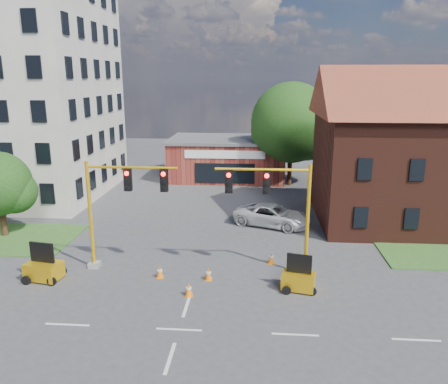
% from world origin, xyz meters
% --- Properties ---
extents(ground, '(120.00, 120.00, 0.00)m').
position_xyz_m(ground, '(0.00, 0.00, 0.00)').
color(ground, '#3F3F41').
rests_on(ground, ground).
extents(lane_markings, '(60.00, 36.00, 0.01)m').
position_xyz_m(lane_markings, '(0.00, -3.00, 0.01)').
color(lane_markings, white).
rests_on(lane_markings, ground).
extents(brick_shop, '(12.40, 8.40, 4.30)m').
position_xyz_m(brick_shop, '(0.00, 29.98, 2.16)').
color(brick_shop, maroon).
rests_on(brick_shop, ground).
extents(tree_large, '(8.33, 7.93, 10.25)m').
position_xyz_m(tree_large, '(6.90, 27.08, 6.02)').
color(tree_large, '#352213').
rests_on(tree_large, ground).
extents(tree_nw_front, '(4.52, 4.31, 5.86)m').
position_xyz_m(tree_nw_front, '(-13.78, 10.58, 3.54)').
color(tree_nw_front, '#352213').
rests_on(tree_nw_front, ground).
extents(signal_mast_west, '(5.30, 0.60, 6.20)m').
position_xyz_m(signal_mast_west, '(-4.36, 6.00, 3.92)').
color(signal_mast_west, gray).
rests_on(signal_mast_west, ground).
extents(signal_mast_east, '(5.30, 0.60, 6.20)m').
position_xyz_m(signal_mast_east, '(4.36, 6.00, 3.92)').
color(signal_mast_east, gray).
rests_on(signal_mast_east, ground).
extents(trailer_west, '(1.98, 1.50, 2.04)m').
position_xyz_m(trailer_west, '(-8.09, 4.21, 0.64)').
color(trailer_west, yellow).
rests_on(trailer_west, ground).
extents(trailer_east, '(1.84, 1.44, 1.86)m').
position_xyz_m(trailer_east, '(5.47, 4.13, 0.58)').
color(trailer_east, yellow).
rests_on(trailer_east, ground).
extents(cone_a, '(0.40, 0.40, 0.70)m').
position_xyz_m(cone_a, '(-1.94, 4.94, 0.34)').
color(cone_a, orange).
rests_on(cone_a, ground).
extents(cone_b, '(0.40, 0.40, 0.70)m').
position_xyz_m(cone_b, '(0.74, 4.86, 0.34)').
color(cone_b, orange).
rests_on(cone_b, ground).
extents(cone_c, '(0.40, 0.40, 0.70)m').
position_xyz_m(cone_c, '(-0.04, 3.03, 0.34)').
color(cone_c, orange).
rests_on(cone_c, ground).
extents(cone_d, '(0.40, 0.40, 0.70)m').
position_xyz_m(cone_d, '(4.17, 7.31, 0.34)').
color(cone_d, orange).
rests_on(cone_d, ground).
extents(pickup_white, '(6.13, 4.40, 1.55)m').
position_xyz_m(pickup_white, '(4.39, 14.18, 0.78)').
color(pickup_white, silver).
rests_on(pickup_white, ground).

